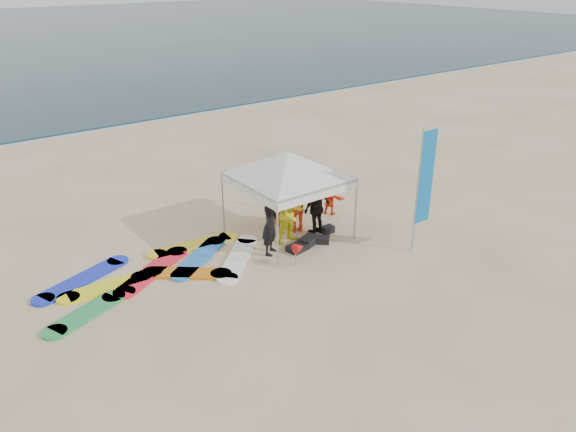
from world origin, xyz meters
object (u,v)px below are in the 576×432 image
(person_black_a, at_px, (270,224))
(person_black_b, at_px, (317,207))
(person_yellow, at_px, (291,214))
(person_orange_b, at_px, (283,193))
(marker_pennant, at_px, (299,248))
(surfboard_spread, at_px, (160,271))
(person_seated, at_px, (330,199))
(feather_flag, at_px, (425,179))
(person_orange_a, at_px, (297,203))
(canopy_tent, at_px, (288,152))

(person_black_a, height_order, person_black_b, person_black_a)
(person_black_a, xyz_separation_m, person_yellow, (0.86, 0.23, -0.01))
(person_orange_b, xyz_separation_m, marker_pennant, (-1.19, -2.34, -0.48))
(person_yellow, height_order, person_orange_b, person_orange_b)
(person_black_a, relative_size, person_yellow, 1.02)
(person_black_b, height_order, marker_pennant, person_black_b)
(surfboard_spread, bearing_deg, person_seated, 1.88)
(person_black_b, relative_size, marker_pennant, 2.53)
(person_orange_b, relative_size, feather_flag, 0.57)
(person_black_b, relative_size, surfboard_spread, 0.27)
(person_black_b, relative_size, person_orange_b, 0.83)
(person_orange_a, bearing_deg, person_yellow, 56.92)
(canopy_tent, distance_m, marker_pennant, 2.67)
(person_black_a, xyz_separation_m, person_orange_b, (1.41, 1.37, 0.12))
(feather_flag, bearing_deg, person_orange_a, 125.11)
(person_orange_a, xyz_separation_m, feather_flag, (2.00, -2.85, 1.15))
(surfboard_spread, bearing_deg, person_orange_a, -1.86)
(person_black_a, distance_m, feather_flag, 4.21)
(person_seated, bearing_deg, person_orange_a, 72.91)
(person_orange_b, height_order, marker_pennant, person_orange_b)
(person_black_a, bearing_deg, person_orange_a, -11.49)
(person_yellow, distance_m, surfboard_spread, 3.83)
(person_yellow, bearing_deg, person_black_b, -7.14)
(person_orange_a, distance_m, person_seated, 1.61)
(person_orange_a, bearing_deg, person_orange_b, -72.56)
(person_orange_b, bearing_deg, person_yellow, 71.79)
(canopy_tent, bearing_deg, person_black_a, -149.70)
(feather_flag, height_order, marker_pennant, feather_flag)
(person_seated, bearing_deg, person_orange_b, 48.35)
(person_seated, height_order, marker_pennant, person_seated)
(person_orange_a, relative_size, person_seated, 1.73)
(person_yellow, relative_size, feather_flag, 0.49)
(person_yellow, height_order, person_seated, person_yellow)
(person_black_a, bearing_deg, marker_pennant, -114.84)
(person_seated, height_order, feather_flag, feather_flag)
(person_orange_b, height_order, surfboard_spread, person_orange_b)
(canopy_tent, bearing_deg, person_black_b, -29.77)
(person_black_a, bearing_deg, person_seated, -18.54)
(person_orange_a, distance_m, person_black_b, 0.60)
(person_yellow, height_order, canopy_tent, canopy_tent)
(person_orange_a, bearing_deg, feather_flag, 141.70)
(surfboard_spread, bearing_deg, person_black_b, -7.82)
(person_black_b, height_order, person_orange_b, person_orange_b)
(person_seated, bearing_deg, person_yellow, 81.83)
(feather_flag, bearing_deg, surfboard_spread, 154.47)
(person_seated, distance_m, feather_flag, 3.55)
(feather_flag, relative_size, marker_pennant, 5.34)
(canopy_tent, xyz_separation_m, feather_flag, (2.38, -2.76, -0.47))
(person_orange_b, bearing_deg, marker_pennant, 70.44)
(person_black_b, relative_size, canopy_tent, 0.43)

